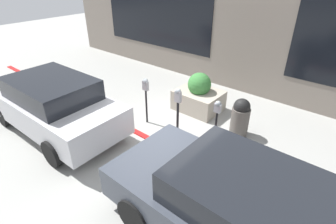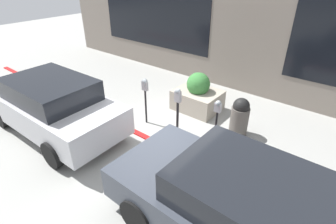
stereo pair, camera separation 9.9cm
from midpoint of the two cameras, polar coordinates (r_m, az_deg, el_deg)
name	(u,v)px [view 2 (the right image)]	position (r m, az deg, el deg)	size (l,w,h in m)	color
ground_plane	(164,144)	(7.03, -1.25, -7.09)	(40.00, 40.00, 0.00)	#999993
curb_strip	(162,145)	(6.97, -1.68, -7.26)	(19.00, 0.16, 0.04)	red
building_facade	(247,37)	(9.74, 16.46, 15.42)	(19.00, 0.17, 3.99)	slate
parking_meter_nearest	(217,116)	(6.28, 10.17, -0.84)	(0.16, 0.14, 1.47)	black
parking_meter_second	(178,105)	(6.84, 1.72, 1.63)	(0.17, 0.14, 1.46)	black
parking_meter_middle	(145,90)	(7.49, -5.39, 4.70)	(0.18, 0.16, 1.42)	black
planter_box	(198,96)	(8.52, 6.14, 3.54)	(1.42, 1.14, 1.26)	#A39989
parked_car_front	(240,206)	(4.60, 14.75, -19.19)	(4.43, 2.07, 1.51)	#383D47
parked_car_middle	(51,105)	(7.85, -24.38, 1.47)	(4.55, 1.98, 1.61)	#B7B7BC
trash_bin	(240,117)	(7.40, 14.97, -1.00)	(0.50, 0.50, 1.11)	#514C47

